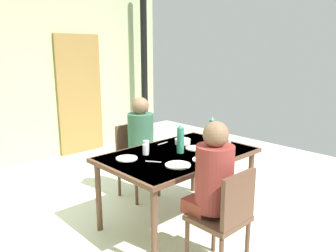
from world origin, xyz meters
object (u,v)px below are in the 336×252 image
at_px(water_bottle_green_far, 212,129).
at_px(person_far_diner, 141,135).
at_px(chair_far_diner, 135,156).
at_px(person_near_diner, 213,176).
at_px(dining_table, 178,159).
at_px(chair_near_diner, 226,215).
at_px(serving_bowl_center, 183,141).
at_px(water_bottle_green_near, 180,139).

bearing_deg(water_bottle_green_far, person_far_diner, 131.08).
xyz_separation_m(person_far_diner, water_bottle_green_far, (0.53, -0.61, 0.09)).
height_order(chair_far_diner, person_near_diner, person_near_diner).
height_order(chair_far_diner, person_far_diner, person_far_diner).
bearing_deg(dining_table, water_bottle_green_far, 7.94).
distance_m(chair_near_diner, water_bottle_green_far, 1.37).
relative_size(chair_near_diner, serving_bowl_center, 5.12).
relative_size(chair_near_diner, water_bottle_green_far, 3.23).
height_order(dining_table, person_far_diner, person_far_diner).
relative_size(water_bottle_green_far, serving_bowl_center, 1.58).
bearing_deg(water_bottle_green_far, serving_bowl_center, 162.68).
distance_m(person_near_diner, serving_bowl_center, 1.07).
bearing_deg(water_bottle_green_far, water_bottle_green_near, -171.02).
height_order(water_bottle_green_near, serving_bowl_center, water_bottle_green_near).
bearing_deg(water_bottle_green_near, water_bottle_green_far, 8.98).
relative_size(person_far_diner, water_bottle_green_far, 2.86).
bearing_deg(person_far_diner, water_bottle_green_far, 131.08).
xyz_separation_m(water_bottle_green_near, water_bottle_green_far, (0.61, 0.10, -0.01)).
relative_size(person_near_diner, person_far_diner, 1.00).
bearing_deg(chair_near_diner, water_bottle_green_far, 44.32).
relative_size(dining_table, chair_near_diner, 1.73).
relative_size(water_bottle_green_near, serving_bowl_center, 1.72).
bearing_deg(water_bottle_green_far, person_near_diner, -140.25).
xyz_separation_m(person_far_diner, water_bottle_green_near, (-0.07, -0.71, 0.10)).
height_order(dining_table, water_bottle_green_far, water_bottle_green_far).
distance_m(chair_far_diner, water_bottle_green_near, 0.93).
bearing_deg(water_bottle_green_near, dining_table, 155.10).
bearing_deg(person_far_diner, chair_far_diner, -90.00).
distance_m(dining_table, person_near_diner, 0.77).
relative_size(person_near_diner, water_bottle_green_near, 2.64).
xyz_separation_m(dining_table, water_bottle_green_far, (0.62, 0.09, 0.19)).
bearing_deg(person_near_diner, person_far_diner, 73.57).
distance_m(chair_near_diner, serving_bowl_center, 1.22).
height_order(chair_near_diner, water_bottle_green_far, water_bottle_green_far).
bearing_deg(person_near_diner, dining_table, 65.49).
bearing_deg(chair_near_diner, water_bottle_green_near, 67.81).
bearing_deg(dining_table, person_near_diner, -114.51).
height_order(chair_near_diner, person_near_diner, person_near_diner).
xyz_separation_m(dining_table, person_far_diner, (0.09, 0.70, 0.11)).
distance_m(person_far_diner, water_bottle_green_near, 0.72).
bearing_deg(chair_far_diner, chair_near_diner, 76.15).
bearing_deg(water_bottle_green_near, person_near_diner, -116.05).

